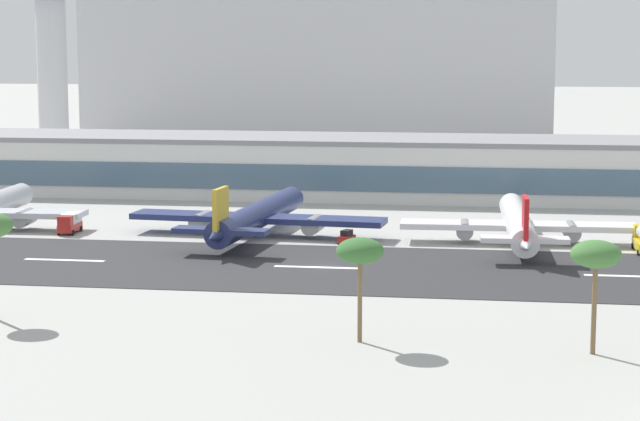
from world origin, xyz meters
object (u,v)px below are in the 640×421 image
Objects in this scene: control_tower at (51,44)px; palm_tree_2 at (596,256)px; service_box_truck_1 at (70,223)px; airliner_gold_tail_gate_1 at (255,217)px; palm_tree_0 at (360,252)px; terminal_building at (400,167)px; airliner_red_tail_gate_2 at (518,225)px; service_baggage_tug_0 at (347,237)px; distant_hotel_block at (316,75)px.

control_tower reaches higher than palm_tree_2.
control_tower is 111.04m from service_box_truck_1.
control_tower is 124.41m from airliner_gold_tail_gate_1.
terminal_building is at bearing 92.62° from palm_tree_0.
airliner_red_tail_gate_2 is 13.04× the size of service_baggage_tug_0.
terminal_building is 4.09× the size of control_tower.
palm_tree_0 is at bearing 29.59° from service_baggage_tug_0.
distant_hotel_block is 164.82m from service_baggage_tug_0.
terminal_building is 118.30m from palm_tree_0.
control_tower is 1.08× the size of airliner_red_tail_gate_2.
control_tower is at bearing 126.30° from palm_tree_2.
terminal_building is 56.86m from airliner_gold_tail_gate_1.
distant_hotel_block is at bearing -148.60° from service_baggage_tug_0.
service_baggage_tug_0 is 0.59× the size of service_box_truck_1.
airliner_red_tail_gate_2 is 3.99× the size of palm_tree_2.
palm_tree_2 is (48.33, -65.91, 6.85)m from airliner_gold_tail_gate_1.
terminal_building is 59.12m from airliner_red_tail_gate_2.
airliner_red_tail_gate_2 is at bearing 119.21° from service_baggage_tug_0.
control_tower reaches higher than airliner_red_tail_gate_2.
palm_tree_2 reaches higher than service_baggage_tug_0.
palm_tree_2 is (62.22, -222.01, -11.68)m from distant_hotel_block.
terminal_building is 58.55m from service_baggage_tug_0.
control_tower is at bearing 154.06° from terminal_building.
control_tower is at bearing 41.35° from airliner_gold_tail_gate_1.
airliner_red_tail_gate_2 is at bearing -70.43° from distant_hotel_block.
terminal_building reaches higher than palm_tree_0.
distant_hotel_block is at bearing 107.81° from terminal_building.
palm_tree_2 reaches higher than service_box_truck_1.
palm_tree_2 is at bearing -74.35° from distant_hotel_block.
service_box_truck_1 is at bearing -132.40° from terminal_building.
service_box_truck_1 is at bearing 88.15° from airliner_red_tail_gate_2.
service_box_truck_1 is at bearing 131.21° from palm_tree_0.
control_tower reaches higher than distant_hotel_block.
control_tower reaches higher than palm_tree_0.
service_baggage_tug_0 is (-26.45, -3.79, -2.04)m from airliner_red_tail_gate_2.
palm_tree_0 is (55.45, -63.31, 7.79)m from service_box_truck_1.
palm_tree_0 is (-17.45, -63.69, 6.49)m from airliner_red_tail_gate_2.
airliner_red_tail_gate_2 is (113.81, -98.67, -27.79)m from control_tower.
airliner_gold_tail_gate_1 is at bearing -53.67° from control_tower.
palm_tree_0 is (8.99, -59.89, 8.53)m from service_baggage_tug_0.
terminal_building is 74.34m from service_box_truck_1.
terminal_building is 18.47× the size of palm_tree_0.
terminal_building reaches higher than service_baggage_tug_0.
distant_hotel_block is at bearing 10.10° from airliner_gold_tail_gate_1.
service_baggage_tug_0 is (15.50, -4.74, -2.17)m from airliner_gold_tail_gate_1.
service_box_truck_1 is at bearing -67.56° from control_tower.
palm_tree_0 reaches higher than service_baggage_tug_0.
palm_tree_0 reaches higher than airliner_red_tail_gate_2.
service_box_truck_1 is 84.52m from palm_tree_0.
airliner_gold_tail_gate_1 is 69.42m from palm_tree_0.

